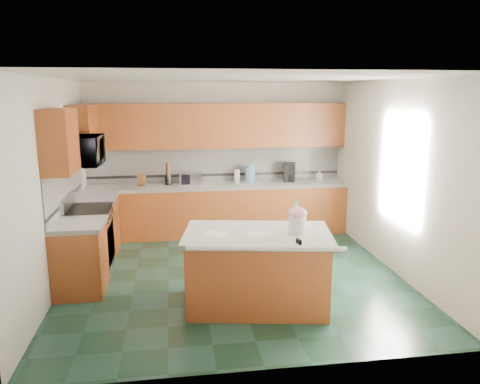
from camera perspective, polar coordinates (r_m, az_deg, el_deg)
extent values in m
plane|color=black|center=(6.66, -0.85, -10.14)|extent=(4.60, 4.60, 0.00)
plane|color=white|center=(6.17, -0.93, 13.77)|extent=(4.60, 4.60, 0.00)
cube|color=white|center=(8.55, -2.93, 4.21)|extent=(4.60, 0.04, 2.70)
cube|color=white|center=(4.05, 3.43, -4.70)|extent=(4.60, 0.04, 2.70)
cube|color=white|center=(6.41, -21.93, 0.69)|extent=(0.04, 4.60, 2.70)
cube|color=white|center=(6.96, 18.40, 1.80)|extent=(0.04, 4.60, 2.70)
cube|color=#58220C|center=(8.42, -2.65, -2.30)|extent=(4.60, 0.60, 0.86)
cube|color=white|center=(8.32, -2.68, 0.77)|extent=(4.60, 0.64, 0.06)
cube|color=#58220C|center=(8.31, -2.85, 8.07)|extent=(4.60, 0.33, 0.78)
cube|color=silver|center=(8.54, -2.90, 3.41)|extent=(4.60, 0.02, 0.63)
cube|color=black|center=(8.56, -2.88, 2.12)|extent=(4.60, 0.01, 0.05)
cube|color=#58220C|center=(7.79, -16.95, -4.02)|extent=(0.60, 0.82, 0.86)
cube|color=white|center=(7.68, -17.16, -0.72)|extent=(0.64, 0.82, 0.06)
cube|color=#58220C|center=(6.35, -18.94, -7.81)|extent=(0.60, 0.72, 0.86)
cube|color=white|center=(6.21, -19.22, -3.81)|extent=(0.64, 0.72, 0.06)
cube|color=silver|center=(6.95, -20.57, 0.66)|extent=(0.02, 2.30, 0.63)
cube|color=black|center=(6.98, -20.41, -0.91)|extent=(0.01, 2.30, 0.05)
cube|color=#58220C|center=(7.68, -18.50, 7.14)|extent=(0.33, 1.09, 0.78)
cube|color=#58220C|center=(6.05, -21.17, 5.79)|extent=(0.33, 0.72, 0.78)
cube|color=#B7B7BC|center=(7.04, -17.88, -5.71)|extent=(0.60, 0.76, 0.88)
cube|color=black|center=(7.00, -15.50, -5.98)|extent=(0.02, 0.68, 0.55)
cube|color=black|center=(6.91, -18.12, -2.07)|extent=(0.62, 0.78, 0.04)
cylinder|color=#B7B7BC|center=(6.89, -15.43, -2.97)|extent=(0.02, 0.66, 0.02)
cube|color=#B7B7BC|center=(6.94, -20.30, -1.16)|extent=(0.06, 0.76, 0.18)
imported|color=#B7B7BC|center=(6.77, -18.58, 4.78)|extent=(0.50, 0.73, 0.41)
cube|color=#58220C|center=(5.63, 2.11, -9.69)|extent=(1.74, 1.17, 0.86)
cube|color=white|center=(5.48, 2.15, -5.22)|extent=(1.85, 1.29, 0.06)
cylinder|color=white|center=(5.00, 3.21, -6.92)|extent=(1.69, 0.35, 0.06)
cylinder|color=silver|center=(5.44, 7.00, -3.96)|extent=(0.22, 0.22, 0.21)
ellipsoid|color=pink|center=(5.40, 7.04, -2.56)|extent=(0.22, 0.22, 0.14)
cylinder|color=tan|center=(5.39, 7.05, -2.07)|extent=(0.07, 0.02, 0.02)
sphere|color=tan|center=(5.38, 6.68, -2.09)|extent=(0.04, 0.04, 0.04)
sphere|color=tan|center=(5.40, 7.42, -2.06)|extent=(0.04, 0.04, 0.04)
imported|color=teal|center=(5.63, 6.86, -2.71)|extent=(0.14, 0.14, 0.34)
cube|color=white|center=(5.43, 2.51, -5.03)|extent=(0.35, 0.29, 0.00)
cube|color=white|center=(5.40, -2.81, -5.13)|extent=(0.31, 0.29, 0.00)
cube|color=black|center=(5.09, 7.18, -6.19)|extent=(0.04, 0.10, 0.08)
cylinder|color=black|center=(5.05, 7.35, -6.60)|extent=(0.02, 0.07, 0.02)
cube|color=#472814|center=(8.32, -11.93, 1.53)|extent=(0.16, 0.19, 0.25)
cylinder|color=black|center=(8.33, -8.72, 1.43)|extent=(0.13, 0.13, 0.16)
cylinder|color=#472814|center=(8.30, -8.76, 2.75)|extent=(0.07, 0.07, 0.23)
cube|color=#B7B7BC|center=(8.31, -6.04, 1.67)|extent=(0.40, 0.30, 0.22)
cube|color=black|center=(8.19, -6.01, 1.52)|extent=(0.33, 0.01, 0.18)
cylinder|color=white|center=(8.43, -0.39, 1.94)|extent=(0.10, 0.10, 0.23)
cylinder|color=#B7B7BC|center=(8.45, -0.38, 1.22)|extent=(0.15, 0.15, 0.01)
cylinder|color=#6C9EC8|center=(8.42, 1.28, 2.15)|extent=(0.18, 0.18, 0.29)
cylinder|color=#6C9EC8|center=(8.39, 1.29, 3.28)|extent=(0.08, 0.08, 0.04)
cube|color=black|center=(8.58, 6.05, 2.43)|extent=(0.26, 0.27, 0.34)
cylinder|color=black|center=(8.55, 6.12, 1.71)|extent=(0.14, 0.14, 0.14)
imported|color=white|center=(8.72, 9.67, 2.01)|extent=(0.12, 0.12, 0.20)
cylinder|color=red|center=(8.71, 9.69, 2.75)|extent=(0.02, 0.02, 0.03)
cube|color=white|center=(6.75, 19.01, 2.74)|extent=(0.02, 1.40, 1.10)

